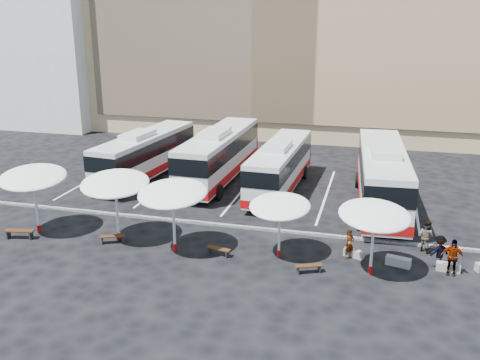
% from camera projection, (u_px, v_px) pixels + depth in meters
% --- Properties ---
extents(ground, '(120.00, 120.00, 0.00)m').
position_uv_depth(ground, '(211.00, 228.00, 31.85)').
color(ground, black).
rests_on(ground, ground).
extents(sandstone_building, '(42.00, 18.25, 29.60)m').
position_uv_depth(sandstone_building, '(300.00, 10.00, 57.53)').
color(sandstone_building, tan).
rests_on(sandstone_building, ground).
extents(apartment_block, '(14.00, 14.00, 18.00)m').
position_uv_depth(apartment_block, '(53.00, 43.00, 61.87)').
color(apartment_block, silver).
rests_on(apartment_block, ground).
extents(curb_divider, '(34.00, 0.25, 0.15)m').
position_uv_depth(curb_divider, '(213.00, 224.00, 32.29)').
color(curb_divider, black).
rests_on(curb_divider, ground).
extents(bay_lines, '(24.15, 12.00, 0.01)m').
position_uv_depth(bay_lines, '(244.00, 188.00, 39.24)').
color(bay_lines, white).
rests_on(bay_lines, ground).
extents(bus_0, '(3.75, 12.21, 3.81)m').
position_uv_depth(bus_0, '(146.00, 153.00, 41.22)').
color(bus_0, silver).
rests_on(bus_0, ground).
extents(bus_1, '(3.24, 13.04, 4.12)m').
position_uv_depth(bus_1, '(219.00, 154.00, 40.50)').
color(bus_1, silver).
rests_on(bus_1, ground).
extents(bus_2, '(3.03, 11.78, 3.72)m').
position_uv_depth(bus_2, '(280.00, 165.00, 38.18)').
color(bus_2, silver).
rests_on(bus_2, ground).
extents(bus_3, '(3.75, 13.53, 4.24)m').
position_uv_depth(bus_3, '(382.00, 175.00, 35.00)').
color(bus_3, silver).
rests_on(bus_3, ground).
extents(sunshade_0, '(4.87, 4.90, 3.94)m').
position_uv_depth(sunshade_0, '(33.00, 178.00, 30.30)').
color(sunshade_0, silver).
rests_on(sunshade_0, ground).
extents(sunshade_1, '(4.52, 4.55, 3.94)m').
position_uv_depth(sunshade_1, '(115.00, 184.00, 29.20)').
color(sunshade_1, silver).
rests_on(sunshade_1, ground).
extents(sunshade_2, '(3.88, 3.92, 3.85)m').
position_uv_depth(sunshade_2, '(173.00, 194.00, 27.82)').
color(sunshade_2, silver).
rests_on(sunshade_2, ground).
extents(sunshade_3, '(3.24, 3.28, 3.31)m').
position_uv_depth(sunshade_3, '(280.00, 206.00, 27.31)').
color(sunshade_3, silver).
rests_on(sunshade_3, ground).
extents(sunshade_4, '(4.48, 4.51, 3.60)m').
position_uv_depth(sunshade_4, '(375.00, 215.00, 25.40)').
color(sunshade_4, silver).
rests_on(sunshade_4, ground).
extents(wood_bench_0, '(1.72, 0.75, 0.51)m').
position_uv_depth(wood_bench_0, '(19.00, 232.00, 30.29)').
color(wood_bench_0, black).
rests_on(wood_bench_0, ground).
extents(wood_bench_1, '(1.46, 0.90, 0.44)m').
position_uv_depth(wood_bench_1, '(113.00, 237.00, 29.72)').
color(wood_bench_1, black).
rests_on(wood_bench_1, ground).
extents(wood_bench_2, '(1.39, 0.63, 0.41)m').
position_uv_depth(wood_bench_2, '(218.00, 250.00, 28.20)').
color(wood_bench_2, black).
rests_on(wood_bench_2, ground).
extents(wood_bench_3, '(1.38, 0.87, 0.41)m').
position_uv_depth(wood_bench_3, '(309.00, 267.00, 26.29)').
color(wood_bench_3, black).
rests_on(wood_bench_3, ground).
extents(conc_bench_0, '(1.12, 0.68, 0.40)m').
position_uv_depth(conc_bench_0, '(354.00, 254.00, 28.03)').
color(conc_bench_0, gray).
rests_on(conc_bench_0, ground).
extents(conc_bench_1, '(1.30, 0.70, 0.46)m').
position_uv_depth(conc_bench_1, '(398.00, 262.00, 27.05)').
color(conc_bench_1, gray).
rests_on(conc_bench_1, ground).
extents(conc_bench_2, '(1.17, 0.49, 0.43)m').
position_uv_depth(conc_bench_2, '(448.00, 267.00, 26.49)').
color(conc_bench_2, gray).
rests_on(conc_bench_2, ground).
extents(passenger_0, '(0.68, 0.68, 1.59)m').
position_uv_depth(passenger_0, '(350.00, 244.00, 27.70)').
color(passenger_0, black).
rests_on(passenger_0, ground).
extents(passenger_1, '(1.08, 1.07, 1.76)m').
position_uv_depth(passenger_1, '(427.00, 236.00, 28.51)').
color(passenger_1, black).
rests_on(passenger_1, ground).
extents(passenger_2, '(1.13, 0.56, 1.86)m').
position_uv_depth(passenger_2, '(452.00, 257.00, 25.94)').
color(passenger_2, black).
rests_on(passenger_2, ground).
extents(passenger_3, '(1.25, 1.09, 1.67)m').
position_uv_depth(passenger_3, '(439.00, 251.00, 26.79)').
color(passenger_3, black).
rests_on(passenger_3, ground).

